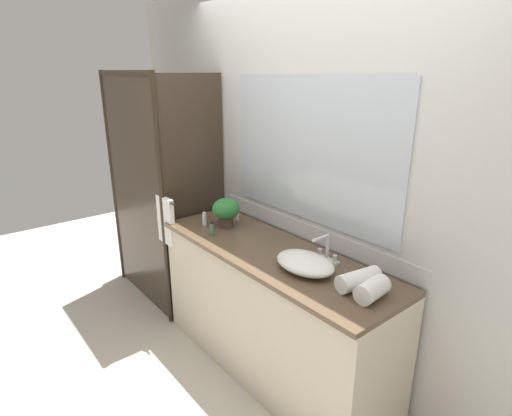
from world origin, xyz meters
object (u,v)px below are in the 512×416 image
object	(u,v)px
amenity_bottle_conditioner	(212,229)
rolled_towel_near_edge	(372,290)
potted_plant	(226,210)
amenity_bottle_lotion	(204,219)
faucet	(326,252)
sink_basin	(305,263)
amenity_bottle_body_wash	(237,215)
rolled_towel_middle	(359,280)

from	to	relation	value
amenity_bottle_conditioner	rolled_towel_near_edge	size ratio (longest dim) A/B	0.55
potted_plant	amenity_bottle_lotion	bearing A→B (deg)	-138.43
faucet	potted_plant	world-z (taller)	potted_plant
sink_basin	amenity_bottle_body_wash	bearing A→B (deg)	167.92
rolled_towel_near_edge	potted_plant	bearing A→B (deg)	179.21
amenity_bottle_body_wash	amenity_bottle_conditioner	size ratio (longest dim) A/B	0.74
sink_basin	amenity_bottle_lotion	size ratio (longest dim) A/B	3.79
faucet	rolled_towel_near_edge	distance (m)	0.46
amenity_bottle_lotion	amenity_bottle_body_wash	size ratio (longest dim) A/B	1.30
amenity_bottle_lotion	rolled_towel_middle	distance (m)	1.32
potted_plant	amenity_bottle_body_wash	world-z (taller)	potted_plant
sink_basin	faucet	size ratio (longest dim) A/B	2.16
amenity_bottle_body_wash	amenity_bottle_conditioner	bearing A→B (deg)	-65.83
sink_basin	rolled_towel_middle	bearing A→B (deg)	11.83
sink_basin	rolled_towel_near_edge	xyz separation A→B (m)	(0.44, 0.03, 0.01)
potted_plant	amenity_bottle_conditioner	distance (m)	0.22
potted_plant	amenity_bottle_body_wash	distance (m)	0.18
faucet	amenity_bottle_body_wash	world-z (taller)	faucet
faucet	rolled_towel_near_edge	xyz separation A→B (m)	(0.44, -0.14, -0.01)
rolled_towel_near_edge	rolled_towel_middle	distance (m)	0.12
faucet	amenity_bottle_conditioner	xyz separation A→B (m)	(-0.77, -0.31, -0.01)
amenity_bottle_lotion	rolled_towel_near_edge	bearing A→B (deg)	3.73
potted_plant	amenity_bottle_conditioner	bearing A→B (deg)	-64.62
amenity_bottle_lotion	rolled_towel_near_edge	xyz separation A→B (m)	(1.42, 0.09, 0.00)
potted_plant	rolled_towel_middle	size ratio (longest dim) A/B	0.87
faucet	amenity_bottle_conditioner	size ratio (longest dim) A/B	1.68
sink_basin	rolled_towel_near_edge	world-z (taller)	rolled_towel_near_edge
potted_plant	amenity_bottle_conditioner	size ratio (longest dim) A/B	2.05
amenity_bottle_lotion	amenity_bottle_conditioner	xyz separation A→B (m)	(0.21, -0.07, 0.00)
faucet	amenity_bottle_body_wash	size ratio (longest dim) A/B	2.28
amenity_bottle_lotion	amenity_bottle_conditioner	bearing A→B (deg)	-18.95
amenity_bottle_lotion	potted_plant	bearing A→B (deg)	41.57
potted_plant	rolled_towel_middle	world-z (taller)	potted_plant
sink_basin	potted_plant	xyz separation A→B (m)	(-0.86, 0.05, 0.08)
sink_basin	amenity_bottle_lotion	xyz separation A→B (m)	(-0.98, -0.06, 0.00)
potted_plant	amenity_bottle_lotion	size ratio (longest dim) A/B	2.13
potted_plant	amenity_bottle_body_wash	bearing A→B (deg)	112.61
amenity_bottle_lotion	amenity_bottle_conditioner	size ratio (longest dim) A/B	0.96
potted_plant	amenity_bottle_body_wash	xyz separation A→B (m)	(-0.06, 0.15, -0.09)
potted_plant	amenity_bottle_lotion	xyz separation A→B (m)	(-0.12, -0.11, -0.08)
sink_basin	faucet	xyz separation A→B (m)	(0.00, 0.18, 0.02)
faucet	amenity_bottle_lotion	distance (m)	1.01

